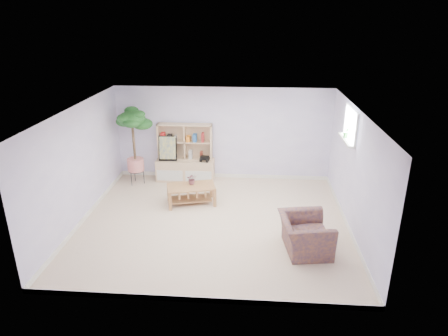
# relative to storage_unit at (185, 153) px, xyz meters

# --- Properties ---
(floor) EXTENTS (5.50, 5.00, 0.01)m
(floor) POSITION_rel_storage_unit_xyz_m (0.96, -2.24, -0.74)
(floor) COLOR beige
(floor) RESTS_ON ground
(ceiling) EXTENTS (5.50, 5.00, 0.01)m
(ceiling) POSITION_rel_storage_unit_xyz_m (0.96, -2.24, 1.66)
(ceiling) COLOR white
(ceiling) RESTS_ON walls
(walls) EXTENTS (5.51, 5.01, 2.40)m
(walls) POSITION_rel_storage_unit_xyz_m (0.96, -2.24, 0.46)
(walls) COLOR silver
(walls) RESTS_ON floor
(baseboard) EXTENTS (5.50, 5.00, 0.10)m
(baseboard) POSITION_rel_storage_unit_xyz_m (0.96, -2.24, -0.69)
(baseboard) COLOR white
(baseboard) RESTS_ON floor
(window) EXTENTS (0.10, 0.98, 0.68)m
(window) POSITION_rel_storage_unit_xyz_m (3.69, -1.64, 1.26)
(window) COLOR #C3E2FF
(window) RESTS_ON walls
(window_sill) EXTENTS (0.14, 1.00, 0.04)m
(window_sill) POSITION_rel_storage_unit_xyz_m (3.63, -1.64, 0.94)
(window_sill) COLOR white
(window_sill) RESTS_ON walls
(storage_unit) EXTENTS (1.49, 0.50, 1.49)m
(storage_unit) POSITION_rel_storage_unit_xyz_m (0.00, 0.00, 0.00)
(storage_unit) COLOR tan
(storage_unit) RESTS_ON floor
(poster) EXTENTS (0.47, 0.12, 0.65)m
(poster) POSITION_rel_storage_unit_xyz_m (-0.42, -0.07, 0.14)
(poster) COLOR #FEE444
(poster) RESTS_ON storage_unit
(toy_truck) EXTENTS (0.33, 0.25, 0.16)m
(toy_truck) POSITION_rel_storage_unit_xyz_m (0.52, -0.08, -0.10)
(toy_truck) COLOR black
(toy_truck) RESTS_ON storage_unit
(coffee_table) EXTENTS (1.18, 0.84, 0.44)m
(coffee_table) POSITION_rel_storage_unit_xyz_m (0.36, -1.37, -0.53)
(coffee_table) COLOR brown
(coffee_table) RESTS_ON floor
(table_plant) EXTENTS (0.24, 0.21, 0.25)m
(table_plant) POSITION_rel_storage_unit_xyz_m (0.37, -1.27, -0.18)
(table_plant) COLOR #266729
(table_plant) RESTS_ON coffee_table
(floor_tree) EXTENTS (0.73, 0.73, 1.97)m
(floor_tree) POSITION_rel_storage_unit_xyz_m (-1.21, -0.33, 0.24)
(floor_tree) COLOR #194720
(floor_tree) RESTS_ON floor
(armchair) EXTENTS (1.00, 1.11, 0.74)m
(armchair) POSITION_rel_storage_unit_xyz_m (2.72, -3.15, -0.38)
(armchair) COLOR #1E1E46
(armchair) RESTS_ON floor
(sill_plant) EXTENTS (0.13, 0.11, 0.22)m
(sill_plant) POSITION_rel_storage_unit_xyz_m (3.63, -1.55, 1.07)
(sill_plant) COLOR #194720
(sill_plant) RESTS_ON window_sill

